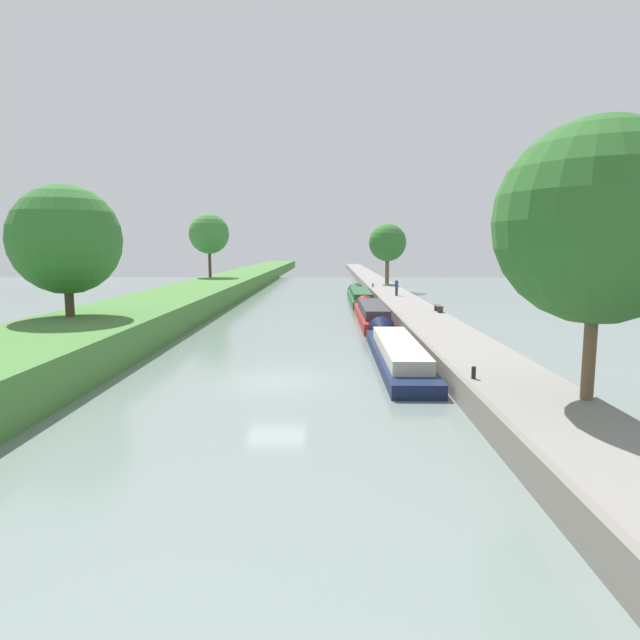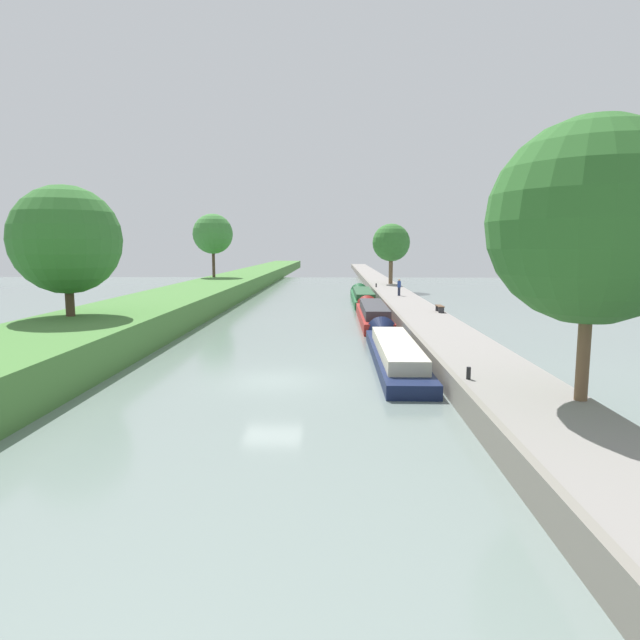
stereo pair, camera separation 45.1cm
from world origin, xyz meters
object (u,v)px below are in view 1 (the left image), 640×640
(narrowboat_navy, at_px, (395,349))
(person_walking, at_px, (397,287))
(narrowboat_red, at_px, (371,313))
(park_bench, at_px, (439,307))
(narrowboat_green, at_px, (360,296))
(mooring_bollard_far, at_px, (373,285))
(mooring_bollard_near, at_px, (474,373))

(narrowboat_navy, bearing_deg, person_walking, 82.80)
(narrowboat_red, relative_size, park_bench, 9.81)
(narrowboat_green, height_order, park_bench, park_bench)
(narrowboat_navy, distance_m, park_bench, 13.31)
(narrowboat_red, relative_size, mooring_bollard_far, 32.72)
(narrowboat_navy, distance_m, narrowboat_green, 30.04)
(narrowboat_green, xyz_separation_m, person_walking, (3.39, -4.28, 1.30))
(narrowboat_red, distance_m, narrowboat_green, 15.61)
(person_walking, distance_m, mooring_bollard_far, 11.57)
(narrowboat_navy, bearing_deg, mooring_bollard_far, 87.14)
(narrowboat_navy, distance_m, mooring_bollard_near, 8.42)
(person_walking, height_order, mooring_bollard_far, person_walking)
(narrowboat_red, bearing_deg, narrowboat_navy, -89.61)
(narrowboat_red, relative_size, mooring_bollard_near, 32.72)
(narrowboat_navy, height_order, mooring_bollard_far, mooring_bollard_far)
(mooring_bollard_far, distance_m, park_bench, 24.97)
(narrowboat_green, relative_size, mooring_bollard_far, 36.70)
(narrowboat_navy, distance_m, mooring_bollard_far, 37.28)
(person_walking, distance_m, mooring_bollard_near, 33.97)
(narrowboat_navy, height_order, person_walking, person_walking)
(narrowboat_red, xyz_separation_m, park_bench, (4.81, -2.01, 0.72))
(park_bench, bearing_deg, mooring_bollard_far, 96.56)
(park_bench, bearing_deg, narrowboat_red, 157.37)
(narrowboat_green, xyz_separation_m, mooring_bollard_near, (2.00, -38.22, 0.66))
(narrowboat_navy, xyz_separation_m, person_walking, (3.25, 25.75, 1.36))
(person_walking, height_order, mooring_bollard_near, person_walking)
(narrowboat_navy, xyz_separation_m, park_bench, (4.71, 12.42, 0.83))
(narrowboat_navy, bearing_deg, narrowboat_red, 90.39)
(mooring_bollard_near, bearing_deg, narrowboat_red, 94.95)
(narrowboat_red, distance_m, person_walking, 11.87)
(mooring_bollard_far, bearing_deg, narrowboat_red, -94.91)
(person_walking, bearing_deg, narrowboat_green, 128.33)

